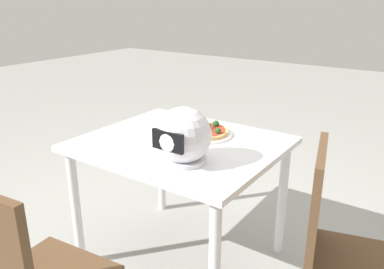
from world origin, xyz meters
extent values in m
plane|color=#9E9E99|center=(0.00, 0.00, 0.00)|extent=(14.00, 14.00, 0.00)
cube|color=white|center=(0.00, 0.00, 0.69)|extent=(0.99, 0.84, 0.03)
cylinder|color=white|center=(-0.43, -0.36, 0.34)|extent=(0.05, 0.05, 0.68)
cylinder|color=white|center=(0.43, -0.36, 0.34)|extent=(0.05, 0.05, 0.68)
cylinder|color=white|center=(0.43, 0.36, 0.34)|extent=(0.05, 0.05, 0.68)
cylinder|color=white|center=(-0.04, -0.15, 0.71)|extent=(0.32, 0.32, 0.01)
cylinder|color=tan|center=(-0.04, -0.15, 0.73)|extent=(0.27, 0.27, 0.02)
cylinder|color=red|center=(-0.04, -0.15, 0.74)|extent=(0.24, 0.24, 0.00)
sphere|color=#234C1E|center=(-0.05, -0.17, 0.75)|extent=(0.04, 0.04, 0.04)
sphere|color=#234C1E|center=(-0.14, -0.14, 0.75)|extent=(0.03, 0.03, 0.03)
sphere|color=#234C1E|center=(-0.07, -0.23, 0.75)|extent=(0.04, 0.04, 0.04)
sphere|color=#234C1E|center=(-0.02, -0.14, 0.75)|extent=(0.04, 0.04, 0.04)
cylinder|color=#E0D172|center=(-0.01, -0.16, 0.75)|extent=(0.02, 0.02, 0.02)
cylinder|color=#E0D172|center=(-0.09, -0.14, 0.75)|extent=(0.02, 0.02, 0.02)
cylinder|color=#E0D172|center=(0.01, -0.09, 0.75)|extent=(0.03, 0.03, 0.01)
cylinder|color=#E0D172|center=(-0.01, -0.14, 0.75)|extent=(0.02, 0.02, 0.02)
sphere|color=silver|center=(-0.16, 0.20, 0.83)|extent=(0.25, 0.25, 0.25)
cylinder|color=silver|center=(-0.16, 0.20, 0.72)|extent=(0.21, 0.21, 0.02)
cube|color=black|center=(-0.16, 0.31, 0.84)|extent=(0.16, 0.02, 0.09)
cube|color=brown|center=(-0.94, 0.14, 0.44)|extent=(0.49, 0.49, 0.02)
cube|color=brown|center=(-0.77, 0.18, 0.68)|extent=(0.12, 0.38, 0.45)
camera|label=1|loc=(-1.12, 1.51, 1.41)|focal=36.43mm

